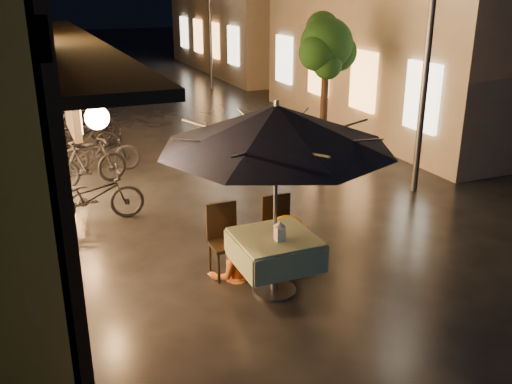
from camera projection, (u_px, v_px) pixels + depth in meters
name	position (u px, v px, depth m)	size (l,w,h in m)	color
ground	(327.00, 263.00, 7.99)	(90.00, 90.00, 0.00)	black
street_tree	(327.00, 48.00, 11.93)	(1.43, 1.20, 3.15)	black
streetlamp_near	(430.00, 31.00, 9.80)	(0.36, 0.36, 4.23)	#59595E
streetlamp_far	(210.00, 6.00, 20.19)	(0.36, 0.36, 4.23)	#59595E
cafe_table	(275.00, 250.00, 7.06)	(0.99, 0.99, 0.78)	#59595E
patio_umbrella	(276.00, 127.00, 6.52)	(2.81, 2.81, 2.46)	#59595E
cafe_chair_left	(224.00, 236.00, 7.57)	(0.42, 0.42, 0.97)	black
cafe_chair_right	(279.00, 227.00, 7.86)	(0.42, 0.42, 0.97)	black
table_lantern	(280.00, 230.00, 6.83)	(0.16, 0.16, 0.25)	white
person_orange	(232.00, 229.00, 7.41)	(0.68, 0.53, 1.39)	orange
person_yellow	(288.00, 217.00, 7.62)	(0.97, 0.56, 1.50)	orange
bicycle_0	(92.00, 196.00, 9.26)	(0.58, 1.67, 0.87)	black
bicycle_1	(88.00, 163.00, 10.88)	(0.43, 1.54, 0.92)	black
bicycle_2	(101.00, 152.00, 11.78)	(0.55, 1.59, 0.84)	black
bicycle_3	(86.00, 139.00, 12.66)	(0.42, 1.47, 0.89)	black
bicycle_4	(88.00, 129.00, 13.54)	(0.56, 1.62, 0.85)	black
bicycle_5	(79.00, 124.00, 13.68)	(0.49, 1.74, 1.04)	black
bicycle_6	(78.00, 114.00, 14.98)	(0.59, 1.70, 0.89)	black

